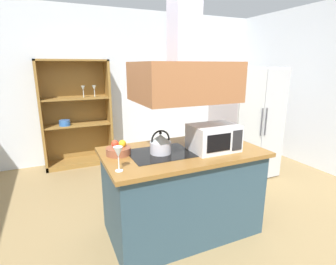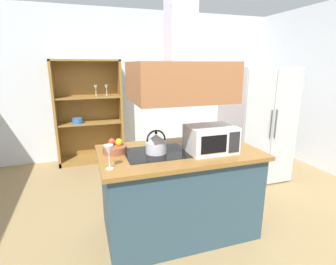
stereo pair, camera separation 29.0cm
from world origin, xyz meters
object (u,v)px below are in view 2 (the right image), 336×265
refrigerator (255,124)px  cutting_board (213,137)px  microwave (211,139)px  wine_glass_on_counter (109,151)px  fruit_bowl (115,148)px  kettle (156,143)px  dish_cabinet (89,118)px

refrigerator → cutting_board: refrigerator is taller
cutting_board → microwave: size_ratio=0.74×
refrigerator → cutting_board: 1.25m
wine_glass_on_counter → fruit_bowl: size_ratio=0.88×
refrigerator → microwave: refrigerator is taller
refrigerator → microwave: size_ratio=3.70×
kettle → microwave: size_ratio=0.50×
microwave → kettle: bearing=166.2°
kettle → microwave: 0.53m
dish_cabinet → cutting_board: size_ratio=5.34×
refrigerator → wine_glass_on_counter: refrigerator is taller
refrigerator → kettle: bearing=-152.8°
refrigerator → dish_cabinet: (-2.38, 1.54, -0.05)m
kettle → fruit_bowl: size_ratio=0.98×
dish_cabinet → kettle: (0.54, -2.49, 0.20)m
wine_glass_on_counter → fruit_bowl: wine_glass_on_counter is taller
wine_glass_on_counter → dish_cabinet: bearing=91.4°
refrigerator → kettle: 2.08m
microwave → dish_cabinet: bearing=112.0°
kettle → wine_glass_on_counter: bearing=-151.0°
microwave → wine_glass_on_counter: size_ratio=2.23×
cutting_board → dish_cabinet: bearing=121.1°
dish_cabinet → microwave: size_ratio=3.95×
cutting_board → microwave: bearing=-120.6°
cutting_board → wine_glass_on_counter: 1.38m
cutting_board → microwave: microwave is taller
refrigerator → cutting_board: bearing=-149.0°
wine_glass_on_counter → microwave: bearing=7.7°
cutting_board → fruit_bowl: 1.17m
dish_cabinet → wine_glass_on_counter: (0.07, -2.75, 0.25)m
refrigerator → cutting_board: size_ratio=5.00×
fruit_bowl → kettle: bearing=-20.1°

